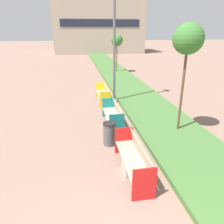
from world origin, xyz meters
TOP-DOWN VIEW (x-y plane):
  - planter_grass_strip at (3.20, 12.00)m, footprint 2.80×120.00m
  - building_backdrop at (4.00, 40.99)m, footprint 15.78×7.70m
  - bench_red_frame at (0.94, 3.63)m, footprint 0.65×2.37m
  - bench_teal_frame at (0.94, 7.19)m, footprint 0.65×2.21m
  - bench_yellow_frame at (0.94, 10.58)m, footprint 0.65×2.28m
  - litter_bin at (0.50, 5.45)m, footprint 0.48×0.48m
  - street_lamp_post at (1.55, 10.38)m, footprint 0.24×0.44m
  - sapling_tree_near at (3.48, 5.99)m, footprint 1.14×1.14m
  - sapling_tree_far at (3.48, 19.73)m, footprint 1.12×1.12m

SIDE VIEW (x-z plane):
  - planter_grass_strip at x=3.20m, z-range 0.00..0.18m
  - bench_teal_frame at x=0.94m, z-range -0.10..0.84m
  - bench_yellow_frame at x=0.94m, z-range -0.10..0.84m
  - bench_red_frame at x=0.94m, z-range -0.09..0.85m
  - litter_bin at x=0.50m, z-range 0.00..0.87m
  - sapling_tree_far at x=3.48m, z-range 1.24..4.92m
  - sapling_tree_near at x=3.48m, z-range 1.54..5.85m
  - street_lamp_post at x=1.55m, z-range 0.39..8.75m
  - building_backdrop at x=4.00m, z-range 0.00..9.26m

